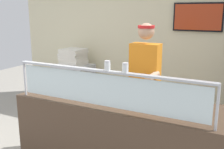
{
  "coord_description": "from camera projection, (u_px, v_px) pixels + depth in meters",
  "views": [
    {
      "loc": [
        2.38,
        -2.15,
        1.91
      ],
      "look_at": [
        1.05,
        0.42,
        1.22
      ],
      "focal_mm": 43.24,
      "sensor_mm": 36.0,
      "label": 1
    }
  ],
  "objects": [
    {
      "name": "pizza_tray",
      "position": [
        131.0,
        98.0,
        3.0
      ],
      "size": [
        0.45,
        0.45,
        0.04
      ],
      "color": "#9EA0A8",
      "rests_on": "serving_counter"
    },
    {
      "name": "prep_shelf",
      "position": [
        74.0,
        86.0,
        5.4
      ],
      "size": [
        0.7,
        0.55,
        0.87
      ],
      "primitive_type": "cube",
      "color": "#B7BABF",
      "rests_on": "ground"
    },
    {
      "name": "parmesan_shaker",
      "position": [
        107.0,
        66.0,
        2.57
      ],
      "size": [
        0.06,
        0.06,
        0.1
      ],
      "color": "white",
      "rests_on": "sneeze_guard"
    },
    {
      "name": "shop_rear_unit",
      "position": [
        174.0,
        43.0,
        4.78
      ],
      "size": [
        6.69,
        0.13,
        2.7
      ],
      "color": "beige",
      "rests_on": "ground"
    },
    {
      "name": "pizza_box_stack",
      "position": [
        73.0,
        57.0,
        5.26
      ],
      "size": [
        0.46,
        0.44,
        0.31
      ],
      "color": "silver",
      "rests_on": "prep_shelf"
    },
    {
      "name": "sneeze_guard",
      "position": [
        104.0,
        84.0,
        2.63
      ],
      "size": [
        2.12,
        0.06,
        0.4
      ],
      "color": "#B2B5BC",
      "rests_on": "serving_counter"
    },
    {
      "name": "pepper_flake_shaker",
      "position": [
        125.0,
        68.0,
        2.48
      ],
      "size": [
        0.06,
        0.06,
        0.09
      ],
      "color": "white",
      "rests_on": "sneeze_guard"
    },
    {
      "name": "worker_figure",
      "position": [
        145.0,
        81.0,
        3.57
      ],
      "size": [
        0.41,
        0.5,
        1.76
      ],
      "color": "#23232D",
      "rests_on": "ground"
    },
    {
      "name": "serving_counter",
      "position": [
        118.0,
        140.0,
        3.07
      ],
      "size": [
        2.29,
        0.76,
        0.95
      ],
      "primitive_type": "cube",
      "color": "#4C3828",
      "rests_on": "ground"
    },
    {
      "name": "pizza_server",
      "position": [
        129.0,
        96.0,
        2.99
      ],
      "size": [
        0.1,
        0.28,
        0.01
      ],
      "primitive_type": "cube",
      "rotation": [
        0.0,
        0.0,
        -0.08
      ],
      "color": "#ADAFB7",
      "rests_on": "pizza_tray"
    }
  ]
}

